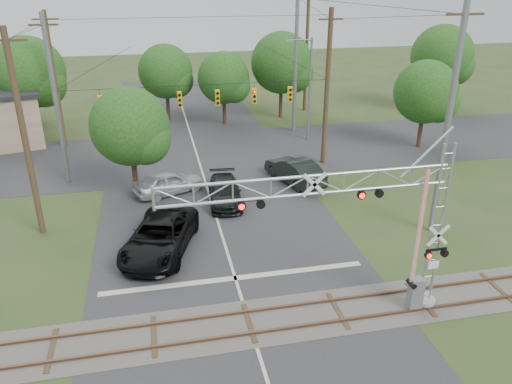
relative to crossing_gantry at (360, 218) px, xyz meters
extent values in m
plane|color=#2D3E1C|center=(-4.47, -1.64, -4.77)|extent=(160.00, 160.00, 0.00)
cube|color=#2D2D30|center=(-4.47, 8.36, -4.76)|extent=(14.00, 90.00, 0.02)
cube|color=#2D2D30|center=(-4.47, 22.36, -4.75)|extent=(90.00, 12.00, 0.02)
cube|color=#524C47|center=(-4.47, 0.36, -4.75)|extent=(90.00, 3.20, 0.05)
cube|color=brown|center=(-4.47, -0.36, -4.68)|extent=(90.00, 0.12, 0.14)
cube|color=brown|center=(-4.47, 1.08, -4.68)|extent=(90.00, 0.12, 0.14)
cylinder|color=gray|center=(3.51, 0.06, -4.61)|extent=(0.96, 0.96, 0.32)
cube|color=silver|center=(3.46, -0.26, -2.48)|extent=(0.48, 0.03, 0.37)
cube|color=slate|center=(2.88, -0.15, -3.97)|extent=(0.58, 0.48, 1.59)
cube|color=red|center=(2.61, -0.15, -0.73)|extent=(0.15, 0.10, 5.31)
cylinder|color=slate|center=(-13.97, 18.36, 0.98)|extent=(0.32, 0.32, 11.50)
cylinder|color=#42331E|center=(5.03, 18.36, 0.98)|extent=(0.36, 0.36, 11.50)
cylinder|color=black|center=(-4.47, 18.36, 1.74)|extent=(19.00, 0.03, 0.03)
cube|color=yellow|center=(-11.13, 18.36, 0.79)|extent=(0.30, 0.30, 1.10)
cube|color=yellow|center=(-8.47, 18.36, 0.79)|extent=(0.30, 0.30, 1.10)
cube|color=yellow|center=(-5.80, 18.36, 0.79)|extent=(0.30, 0.30, 1.10)
cube|color=yellow|center=(-3.13, 18.36, 0.79)|extent=(0.30, 0.30, 1.10)
cube|color=yellow|center=(-0.47, 18.36, 0.79)|extent=(0.30, 0.30, 1.10)
cube|color=yellow|center=(2.20, 18.36, 0.79)|extent=(0.30, 0.30, 1.10)
imported|color=black|center=(-7.92, 7.27, -3.86)|extent=(4.92, 7.13, 1.81)
imported|color=black|center=(-3.60, 12.73, -4.04)|extent=(2.42, 5.15, 1.45)
imported|color=#A2A5AA|center=(-7.06, 14.95, -3.96)|extent=(5.11, 3.55, 1.61)
imported|color=black|center=(1.76, 15.03, -3.88)|extent=(3.46, 5.70, 1.77)
cylinder|color=slate|center=(5.63, 24.24, -0.36)|extent=(0.20, 0.20, 8.80)
cylinder|color=slate|center=(4.66, 24.24, 3.84)|extent=(1.96, 0.12, 0.12)
cube|color=slate|center=(3.68, 24.24, 3.79)|extent=(0.59, 0.24, 0.15)
cylinder|color=#42331E|center=(-15.26, 26.78, 0.77)|extent=(0.34, 0.34, 11.06)
cube|color=#42331E|center=(-15.26, 26.78, 5.60)|extent=(2.00, 0.12, 0.12)
cylinder|color=slate|center=(5.10, 26.92, 1.43)|extent=(0.34, 0.34, 12.39)
cylinder|color=#42331E|center=(-14.50, 10.87, 0.92)|extent=(0.34, 0.34, 11.37)
cube|color=#42331E|center=(-14.50, 10.87, 5.90)|extent=(2.00, 0.12, 0.12)
cylinder|color=slate|center=(7.48, 6.37, 1.52)|extent=(0.34, 0.34, 12.57)
cube|color=#42331E|center=(7.48, 6.37, 7.11)|extent=(2.00, 0.12, 0.12)
cylinder|color=#42331E|center=(8.37, 34.11, 1.21)|extent=(0.34, 0.34, 11.95)
cylinder|color=#3B271B|center=(-22.26, 35.74, -3.20)|extent=(0.36, 0.36, 3.14)
cylinder|color=#3B271B|center=(-17.99, 30.66, -2.75)|extent=(0.36, 0.36, 4.04)
sphere|color=#154513|center=(-17.99, 30.66, 0.92)|extent=(6.24, 6.24, 6.24)
cylinder|color=#3B271B|center=(-9.25, 15.51, -3.12)|extent=(0.36, 0.36, 3.29)
sphere|color=#154513|center=(-9.25, 15.51, -0.13)|extent=(5.09, 5.09, 5.09)
cylinder|color=#3B271B|center=(-6.14, 33.53, -3.06)|extent=(0.36, 0.36, 3.42)
sphere|color=#154513|center=(-6.14, 33.53, 0.05)|extent=(5.28, 5.28, 5.28)
cylinder|color=#3B271B|center=(-0.84, 30.80, -3.17)|extent=(0.36, 0.36, 3.19)
sphere|color=#154513|center=(-0.84, 30.80, -0.28)|extent=(4.92, 4.92, 4.92)
cylinder|color=#3B271B|center=(5.14, 31.97, -2.81)|extent=(0.36, 0.36, 3.90)
sphere|color=#154513|center=(5.14, 31.97, 0.74)|extent=(6.03, 6.03, 6.03)
cylinder|color=#3B271B|center=(14.30, 20.33, -3.09)|extent=(0.36, 0.36, 3.35)
sphere|color=#154513|center=(14.30, 20.33, -0.04)|extent=(5.18, 5.18, 5.18)
cylinder|color=#3B271B|center=(22.08, 31.19, -2.72)|extent=(0.36, 0.36, 4.09)
sphere|color=#154513|center=(22.08, 31.19, 0.99)|extent=(6.31, 6.31, 6.31)
camera|label=1|loc=(-7.77, -16.48, 9.02)|focal=35.00mm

